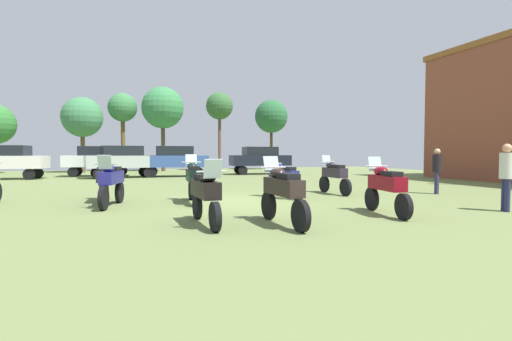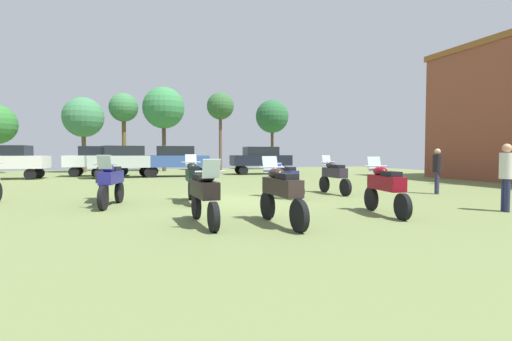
% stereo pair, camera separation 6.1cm
% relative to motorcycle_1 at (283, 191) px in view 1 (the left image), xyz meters
% --- Properties ---
extents(ground_plane, '(44.00, 52.00, 0.02)m').
position_rel_motorcycle_1_xyz_m(ground_plane, '(0.17, 4.26, -0.74)').
color(ground_plane, olive).
extents(motorcycle_1, '(0.62, 2.27, 1.48)m').
position_rel_motorcycle_1_xyz_m(motorcycle_1, '(0.00, 0.00, 0.00)').
color(motorcycle_1, black).
rests_on(motorcycle_1, ground).
extents(motorcycle_2, '(0.62, 2.14, 1.47)m').
position_rel_motorcycle_1_xyz_m(motorcycle_2, '(4.28, 5.15, -0.01)').
color(motorcycle_2, black).
rests_on(motorcycle_2, ground).
extents(motorcycle_4, '(0.68, 2.20, 1.46)m').
position_rel_motorcycle_1_xyz_m(motorcycle_4, '(3.01, 0.45, -0.01)').
color(motorcycle_4, black).
rests_on(motorcycle_4, ground).
extents(motorcycle_6, '(0.79, 2.03, 1.44)m').
position_rel_motorcycle_1_xyz_m(motorcycle_6, '(1.93, 4.54, -0.03)').
color(motorcycle_6, black).
rests_on(motorcycle_6, ground).
extents(motorcycle_7, '(0.62, 2.13, 1.48)m').
position_rel_motorcycle_1_xyz_m(motorcycle_7, '(-3.87, 5.42, -0.00)').
color(motorcycle_7, black).
rests_on(motorcycle_7, ground).
extents(motorcycle_8, '(0.77, 2.23, 1.50)m').
position_rel_motorcycle_1_xyz_m(motorcycle_8, '(-3.60, 4.21, 0.01)').
color(motorcycle_8, black).
rests_on(motorcycle_8, ground).
extents(motorcycle_9, '(0.62, 2.24, 1.44)m').
position_rel_motorcycle_1_xyz_m(motorcycle_9, '(-1.58, 0.52, -0.02)').
color(motorcycle_9, black).
rests_on(motorcycle_9, ground).
extents(motorcycle_10, '(0.62, 2.24, 1.51)m').
position_rel_motorcycle_1_xyz_m(motorcycle_10, '(-1.22, 4.31, 0.01)').
color(motorcycle_10, black).
rests_on(motorcycle_10, ground).
extents(car_1, '(4.47, 2.25, 2.00)m').
position_rel_motorcycle_1_xyz_m(car_1, '(-0.16, 17.84, 0.44)').
color(car_1, black).
rests_on(car_1, ground).
extents(car_2, '(4.41, 2.07, 2.00)m').
position_rel_motorcycle_1_xyz_m(car_2, '(-4.95, 20.01, 0.44)').
color(car_2, black).
rests_on(car_2, ground).
extents(car_3, '(4.40, 2.06, 2.00)m').
position_rel_motorcycle_1_xyz_m(car_3, '(6.09, 18.75, 0.44)').
color(car_3, black).
rests_on(car_3, ground).
extents(car_4, '(4.47, 2.26, 2.00)m').
position_rel_motorcycle_1_xyz_m(car_4, '(-9.91, 18.38, 0.44)').
color(car_4, black).
rests_on(car_4, ground).
extents(car_6, '(4.54, 2.50, 2.00)m').
position_rel_motorcycle_1_xyz_m(car_6, '(-3.43, 17.74, 0.44)').
color(car_6, black).
rests_on(car_6, ground).
extents(person_1, '(0.46, 0.46, 1.80)m').
position_rel_motorcycle_1_xyz_m(person_1, '(6.35, -0.17, 0.33)').
color(person_1, '#24284F').
rests_on(person_1, ground).
extents(person_2, '(0.48, 0.48, 1.72)m').
position_rel_motorcycle_1_xyz_m(person_2, '(7.97, 3.87, 0.27)').
color(person_2, '#282749').
rests_on(person_2, ground).
extents(tree_1, '(3.53, 3.53, 7.16)m').
position_rel_motorcycle_1_xyz_m(tree_1, '(-0.20, 25.81, 4.63)').
color(tree_1, brown).
rests_on(tree_1, ground).
extents(tree_2, '(3.15, 3.15, 5.96)m').
position_rel_motorcycle_1_xyz_m(tree_2, '(-6.45, 25.52, 3.62)').
color(tree_2, brown).
rests_on(tree_2, ground).
extents(tree_5, '(2.39, 2.39, 6.57)m').
position_rel_motorcycle_1_xyz_m(tree_5, '(-3.43, 26.51, 4.53)').
color(tree_5, brown).
rests_on(tree_5, ground).
extents(tree_6, '(3.10, 3.10, 6.53)m').
position_rel_motorcycle_1_xyz_m(tree_6, '(9.78, 26.04, 4.23)').
color(tree_6, '#503B24').
rests_on(tree_6, ground).
extents(tree_7, '(2.40, 2.40, 6.92)m').
position_rel_motorcycle_1_xyz_m(tree_7, '(4.70, 25.64, 4.90)').
color(tree_7, brown).
rests_on(tree_7, ground).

